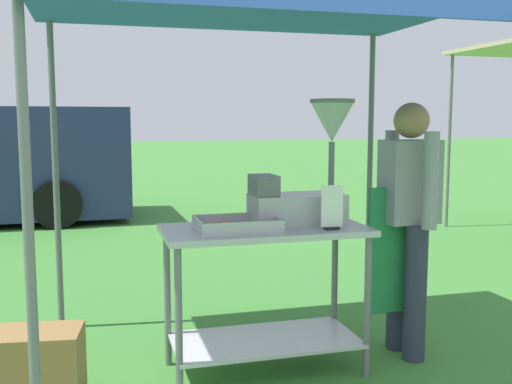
{
  "coord_description": "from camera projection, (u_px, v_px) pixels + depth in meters",
  "views": [
    {
      "loc": [
        -1.14,
        -2.46,
        1.5
      ],
      "look_at": [
        -0.18,
        1.03,
        1.06
      ],
      "focal_mm": 41.73,
      "sensor_mm": 36.0,
      "label": 1
    }
  ],
  "objects": [
    {
      "name": "donut_cart",
      "position": [
        265.0,
        271.0,
        3.51
      ],
      "size": [
        1.2,
        0.59,
        0.88
      ],
      "color": "#B7B7BC",
      "rests_on": "ground"
    },
    {
      "name": "vendor",
      "position": [
        408.0,
        216.0,
        3.74
      ],
      "size": [
        0.46,
        0.53,
        1.61
      ],
      "color": "#2D3347",
      "rests_on": "ground"
    },
    {
      "name": "stall_canopy",
      "position": [
        261.0,
        9.0,
        3.43
      ],
      "size": [
        2.64,
        2.14,
        2.23
      ],
      "color": "slate",
      "rests_on": "ground"
    },
    {
      "name": "donut_tray",
      "position": [
        238.0,
        226.0,
        3.39
      ],
      "size": [
        0.47,
        0.33,
        0.07
      ],
      "color": "#B7B7BC",
      "rests_on": "donut_cart"
    },
    {
      "name": "menu_sign",
      "position": [
        332.0,
        211.0,
        3.39
      ],
      "size": [
        0.13,
        0.05,
        0.26
      ],
      "color": "black",
      "rests_on": "donut_cart"
    },
    {
      "name": "ground_plane",
      "position": [
        176.0,
        225.0,
        8.58
      ],
      "size": [
        70.0,
        70.0,
        0.0
      ],
      "primitive_type": "plane",
      "color": "#3D7F33"
    },
    {
      "name": "supply_crate",
      "position": [
        36.0,
        367.0,
        3.15
      ],
      "size": [
        0.52,
        0.38,
        0.4
      ],
      "color": "olive",
      "rests_on": "ground"
    },
    {
      "name": "donut_fryer",
      "position": [
        307.0,
        176.0,
        3.59
      ],
      "size": [
        0.64,
        0.28,
        0.75
      ],
      "color": "#B7B7BC",
      "rests_on": "donut_cart"
    }
  ]
}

